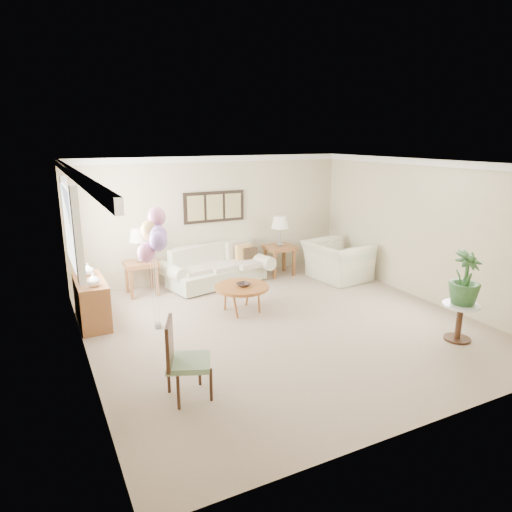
{
  "coord_description": "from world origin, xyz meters",
  "views": [
    {
      "loc": [
        -3.48,
        -6.0,
        2.97
      ],
      "look_at": [
        -0.19,
        0.6,
        1.05
      ],
      "focal_mm": 32.0,
      "sensor_mm": 36.0,
      "label": 1
    }
  ],
  "objects_px": {
    "sofa": "(217,269)",
    "armchair": "(337,261)",
    "accent_chair": "(182,358)",
    "coffee_table": "(242,288)",
    "balloon_cluster": "(154,235)"
  },
  "relations": [
    {
      "from": "coffee_table",
      "to": "balloon_cluster",
      "type": "xyz_separation_m",
      "value": [
        -1.49,
        -0.03,
        1.08
      ]
    },
    {
      "from": "sofa",
      "to": "armchair",
      "type": "height_order",
      "value": "sofa"
    },
    {
      "from": "sofa",
      "to": "balloon_cluster",
      "type": "distance_m",
      "value": 2.66
    },
    {
      "from": "balloon_cluster",
      "to": "armchair",
      "type": "bearing_deg",
      "value": 11.71
    },
    {
      "from": "sofa",
      "to": "accent_chair",
      "type": "xyz_separation_m",
      "value": [
        -1.95,
        -3.84,
        0.2
      ]
    },
    {
      "from": "sofa",
      "to": "coffee_table",
      "type": "relative_size",
      "value": 2.52
    },
    {
      "from": "sofa",
      "to": "coffee_table",
      "type": "height_order",
      "value": "sofa"
    },
    {
      "from": "sofa",
      "to": "accent_chair",
      "type": "bearing_deg",
      "value": -116.91
    },
    {
      "from": "balloon_cluster",
      "to": "sofa",
      "type": "bearing_deg",
      "value": 45.11
    },
    {
      "from": "coffee_table",
      "to": "accent_chair",
      "type": "height_order",
      "value": "accent_chair"
    },
    {
      "from": "armchair",
      "to": "accent_chair",
      "type": "distance_m",
      "value": 5.33
    },
    {
      "from": "sofa",
      "to": "balloon_cluster",
      "type": "height_order",
      "value": "balloon_cluster"
    },
    {
      "from": "accent_chair",
      "to": "coffee_table",
      "type": "bearing_deg",
      "value": 51.17
    },
    {
      "from": "sofa",
      "to": "coffee_table",
      "type": "xyz_separation_m",
      "value": [
        -0.19,
        -1.65,
        0.12
      ]
    },
    {
      "from": "armchair",
      "to": "balloon_cluster",
      "type": "relative_size",
      "value": 0.64
    }
  ]
}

